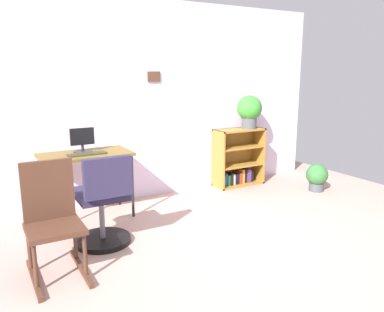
{
  "coord_description": "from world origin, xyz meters",
  "views": [
    {
      "loc": [
        -1.88,
        -2.36,
        1.59
      ],
      "look_at": [
        0.2,
        1.28,
        0.66
      ],
      "focal_mm": 36.11,
      "sensor_mm": 36.0,
      "label": 1
    }
  ],
  "objects_px": {
    "desk": "(85,159)",
    "office_chair": "(103,207)",
    "monitor": "(82,141)",
    "potted_plant_floor": "(317,176)",
    "keyboard": "(87,154)",
    "potted_plant_on_shelf": "(249,110)",
    "bookshelf_low": "(237,160)",
    "rocking_chair": "(52,219)"
  },
  "relations": [
    {
      "from": "desk",
      "to": "office_chair",
      "type": "xyz_separation_m",
      "value": [
        -0.06,
        -0.78,
        -0.28
      ]
    },
    {
      "from": "monitor",
      "to": "potted_plant_floor",
      "type": "relative_size",
      "value": 0.71
    },
    {
      "from": "monitor",
      "to": "keyboard",
      "type": "distance_m",
      "value": 0.2
    },
    {
      "from": "desk",
      "to": "office_chair",
      "type": "bearing_deg",
      "value": -94.24
    },
    {
      "from": "potted_plant_on_shelf",
      "to": "potted_plant_floor",
      "type": "height_order",
      "value": "potted_plant_on_shelf"
    },
    {
      "from": "keyboard",
      "to": "potted_plant_floor",
      "type": "xyz_separation_m",
      "value": [
        2.94,
        -0.47,
        -0.53
      ]
    },
    {
      "from": "keyboard",
      "to": "bookshelf_low",
      "type": "height_order",
      "value": "bookshelf_low"
    },
    {
      "from": "monitor",
      "to": "potted_plant_floor",
      "type": "distance_m",
      "value": 3.08
    },
    {
      "from": "keyboard",
      "to": "potted_plant_on_shelf",
      "type": "height_order",
      "value": "potted_plant_on_shelf"
    },
    {
      "from": "desk",
      "to": "potted_plant_on_shelf",
      "type": "relative_size",
      "value": 2.09
    },
    {
      "from": "monitor",
      "to": "potted_plant_on_shelf",
      "type": "bearing_deg",
      "value": 2.74
    },
    {
      "from": "bookshelf_low",
      "to": "potted_plant_floor",
      "type": "relative_size",
      "value": 2.15
    },
    {
      "from": "rocking_chair",
      "to": "potted_plant_on_shelf",
      "type": "xyz_separation_m",
      "value": [
        2.89,
        1.24,
        0.61
      ]
    },
    {
      "from": "bookshelf_low",
      "to": "potted_plant_on_shelf",
      "type": "distance_m",
      "value": 0.72
    },
    {
      "from": "monitor",
      "to": "rocking_chair",
      "type": "distance_m",
      "value": 1.32
    },
    {
      "from": "desk",
      "to": "keyboard",
      "type": "relative_size",
      "value": 2.39
    },
    {
      "from": "bookshelf_low",
      "to": "keyboard",
      "type": "bearing_deg",
      "value": -171.51
    },
    {
      "from": "desk",
      "to": "potted_plant_floor",
      "type": "height_order",
      "value": "desk"
    },
    {
      "from": "monitor",
      "to": "desk",
      "type": "bearing_deg",
      "value": -86.11
    },
    {
      "from": "rocking_chair",
      "to": "potted_plant_on_shelf",
      "type": "relative_size",
      "value": 1.97
    },
    {
      "from": "bookshelf_low",
      "to": "rocking_chair",
      "type": "bearing_deg",
      "value": -154.65
    },
    {
      "from": "office_chair",
      "to": "desk",
      "type": "bearing_deg",
      "value": 85.76
    },
    {
      "from": "monitor",
      "to": "keyboard",
      "type": "xyz_separation_m",
      "value": [
        0.0,
        -0.16,
        -0.11
      ]
    },
    {
      "from": "desk",
      "to": "keyboard",
      "type": "distance_m",
      "value": 0.12
    },
    {
      "from": "potted_plant_floor",
      "to": "bookshelf_low",
      "type": "bearing_deg",
      "value": 133.2
    },
    {
      "from": "rocking_chair",
      "to": "bookshelf_low",
      "type": "relative_size",
      "value": 1.13
    },
    {
      "from": "desk",
      "to": "office_chair",
      "type": "distance_m",
      "value": 0.83
    },
    {
      "from": "keyboard",
      "to": "rocking_chair",
      "type": "height_order",
      "value": "rocking_chair"
    },
    {
      "from": "keyboard",
      "to": "office_chair",
      "type": "height_order",
      "value": "office_chair"
    },
    {
      "from": "office_chair",
      "to": "bookshelf_low",
      "type": "relative_size",
      "value": 1.09
    },
    {
      "from": "office_chair",
      "to": "potted_plant_on_shelf",
      "type": "distance_m",
      "value": 2.68
    },
    {
      "from": "desk",
      "to": "bookshelf_low",
      "type": "relative_size",
      "value": 1.2
    },
    {
      "from": "potted_plant_on_shelf",
      "to": "potted_plant_floor",
      "type": "xyz_separation_m",
      "value": [
        0.6,
        -0.74,
        -0.86
      ]
    },
    {
      "from": "keyboard",
      "to": "potted_plant_on_shelf",
      "type": "distance_m",
      "value": 2.39
    },
    {
      "from": "desk",
      "to": "potted_plant_on_shelf",
      "type": "bearing_deg",
      "value": 4.44
    },
    {
      "from": "potted_plant_on_shelf",
      "to": "office_chair",
      "type": "bearing_deg",
      "value": -158.19
    },
    {
      "from": "office_chair",
      "to": "rocking_chair",
      "type": "height_order",
      "value": "rocking_chair"
    },
    {
      "from": "potted_plant_on_shelf",
      "to": "keyboard",
      "type": "bearing_deg",
      "value": -173.35
    },
    {
      "from": "rocking_chair",
      "to": "potted_plant_floor",
      "type": "distance_m",
      "value": 3.53
    },
    {
      "from": "office_chair",
      "to": "monitor",
      "type": "bearing_deg",
      "value": 86.42
    },
    {
      "from": "keyboard",
      "to": "monitor",
      "type": "bearing_deg",
      "value": 90.99
    },
    {
      "from": "monitor",
      "to": "potted_plant_on_shelf",
      "type": "height_order",
      "value": "potted_plant_on_shelf"
    }
  ]
}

